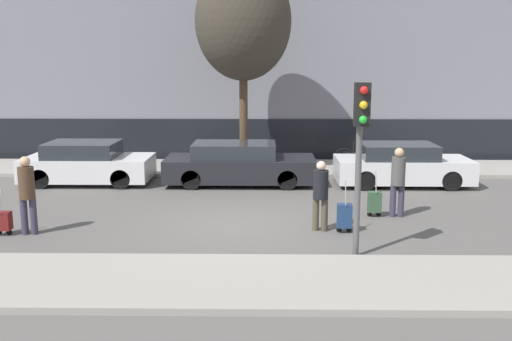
# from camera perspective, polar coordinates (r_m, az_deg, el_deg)

# --- Properties ---
(ground_plane) EXTENTS (80.00, 80.00, 0.00)m
(ground_plane) POSITION_cam_1_polar(r_m,az_deg,el_deg) (13.52, -1.53, -5.37)
(ground_plane) COLOR #565451
(sidewalk_near) EXTENTS (28.00, 2.50, 0.12)m
(sidewalk_near) POSITION_cam_1_polar(r_m,az_deg,el_deg) (9.95, -2.45, -11.02)
(sidewalk_near) COLOR gray
(sidewalk_near) RESTS_ON ground_plane
(sidewalk_far) EXTENTS (28.00, 3.00, 0.12)m
(sidewalk_far) POSITION_cam_1_polar(r_m,az_deg,el_deg) (20.33, -0.71, 0.26)
(sidewalk_far) COLOR gray
(sidewalk_far) RESTS_ON ground_plane
(building_facade) EXTENTS (28.00, 2.27, 11.44)m
(building_facade) POSITION_cam_1_polar(r_m,az_deg,el_deg) (23.38, -0.51, 15.50)
(building_facade) COLOR slate
(building_facade) RESTS_ON ground_plane
(parked_car_0) EXTENTS (3.94, 1.92, 1.31)m
(parked_car_0) POSITION_cam_1_polar(r_m,az_deg,el_deg) (18.74, -16.51, 0.67)
(parked_car_0) COLOR silver
(parked_car_0) RESTS_ON ground_plane
(parked_car_1) EXTENTS (4.65, 1.91, 1.30)m
(parked_car_1) POSITION_cam_1_polar(r_m,az_deg,el_deg) (17.84, -1.72, 0.62)
(parked_car_1) COLOR black
(parked_car_1) RESTS_ON ground_plane
(parked_car_2) EXTENTS (4.10, 1.80, 1.29)m
(parked_car_2) POSITION_cam_1_polar(r_m,az_deg,el_deg) (18.24, 14.33, 0.49)
(parked_car_2) COLOR silver
(parked_car_2) RESTS_ON ground_plane
(pedestrian_left) EXTENTS (0.35, 0.34, 1.75)m
(pedestrian_left) POSITION_cam_1_polar(r_m,az_deg,el_deg) (13.46, -21.93, -1.86)
(pedestrian_left) COLOR #383347
(pedestrian_left) RESTS_ON ground_plane
(trolley_left) EXTENTS (0.34, 0.29, 1.07)m
(trolley_left) POSITION_cam_1_polar(r_m,az_deg,el_deg) (13.77, -23.95, -4.64)
(trolley_left) COLOR maroon
(trolley_left) RESTS_ON ground_plane
(pedestrian_center) EXTENTS (0.34, 0.34, 1.60)m
(pedestrian_center) POSITION_cam_1_polar(r_m,az_deg,el_deg) (12.86, 6.48, -2.12)
(pedestrian_center) COLOR #4C4233
(pedestrian_center) RESTS_ON ground_plane
(trolley_center) EXTENTS (0.34, 0.29, 1.19)m
(trolley_center) POSITION_cam_1_polar(r_m,az_deg,el_deg) (12.92, 8.85, -4.51)
(trolley_center) COLOR navy
(trolley_center) RESTS_ON ground_plane
(pedestrian_right) EXTENTS (0.35, 0.34, 1.72)m
(pedestrian_right) POSITION_cam_1_polar(r_m,az_deg,el_deg) (14.36, 14.02, -0.72)
(pedestrian_right) COLOR #383347
(pedestrian_right) RESTS_ON ground_plane
(trolley_right) EXTENTS (0.34, 0.29, 1.16)m
(trolley_right) POSITION_cam_1_polar(r_m,az_deg,el_deg) (14.38, 11.77, -3.10)
(trolley_right) COLOR #335138
(trolley_right) RESTS_ON ground_plane
(traffic_light) EXTENTS (0.28, 0.47, 3.39)m
(traffic_light) POSITION_cam_1_polar(r_m,az_deg,el_deg) (10.85, 10.41, 3.58)
(traffic_light) COLOR #515154
(traffic_light) RESTS_ON ground_plane
(parked_bicycle) EXTENTS (1.77, 0.06, 0.96)m
(parked_bicycle) POSITION_cam_1_polar(r_m,az_deg,el_deg) (20.20, 10.23, 1.26)
(parked_bicycle) COLOR black
(parked_bicycle) RESTS_ON sidewalk_far
(bare_tree_near_crossing) EXTENTS (3.17, 3.17, 6.91)m
(bare_tree_near_crossing) POSITION_cam_1_polar(r_m,az_deg,el_deg) (19.32, -1.29, 14.64)
(bare_tree_near_crossing) COLOR #4C3826
(bare_tree_near_crossing) RESTS_ON sidewalk_far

